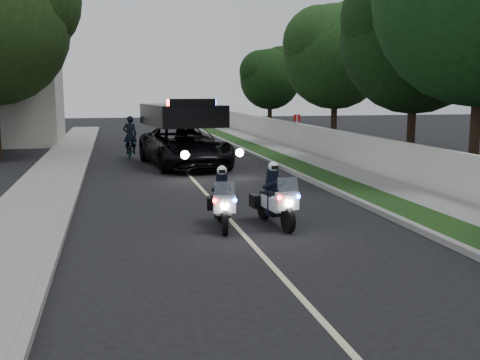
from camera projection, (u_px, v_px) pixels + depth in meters
The scene contains 18 objects.
ground at pixel (255, 247), 12.28m from camera, with size 120.00×120.00×0.00m, color black.
curb_right at pixel (295, 173), 22.79m from camera, with size 0.20×60.00×0.15m, color gray.
grass_verge at pixel (311, 172), 22.94m from camera, with size 1.20×60.00×0.16m, color #193814.
sidewalk_right at pixel (342, 171), 23.22m from camera, with size 1.40×60.00×0.16m, color gray.
property_wall at pixel (366, 154), 23.33m from camera, with size 0.22×60.00×1.50m, color beige.
curb_left at pixel (80, 180), 21.04m from camera, with size 0.20×60.00×0.15m, color gray.
sidewalk_left at pixel (49, 180), 20.81m from camera, with size 2.00×60.00×0.16m, color gray.
lane_marking at pixel (192, 178), 21.93m from camera, with size 0.12×50.00×0.01m, color #BFB78C.
police_moto_left at pixel (222, 227), 14.03m from camera, with size 0.62×1.78×1.51m, color silver, non-canonical shape.
police_moto_right at pixel (275, 225), 14.24m from camera, with size 0.65×1.86×1.58m, color white, non-canonical shape.
police_suv at pixel (185, 166), 25.19m from camera, with size 3.02×6.51×3.17m, color black.
bicycle at pixel (131, 158), 28.38m from camera, with size 0.54×1.54×0.81m, color black.
cyclist at pixel (131, 158), 28.38m from camera, with size 0.67×0.45×1.86m, color black.
sign_post at pixel (296, 157), 28.61m from camera, with size 0.34×0.34×2.19m, color #BA0E0D, non-canonical shape.
tree_right_b at pixel (472, 184), 20.53m from camera, with size 7.55×7.55×12.58m, color #154116, non-canonical shape.
tree_right_c at pixel (409, 166), 25.25m from camera, with size 6.35×6.35×10.58m, color black, non-canonical shape.
tree_right_d at pixel (333, 146), 34.31m from camera, with size 6.08×6.08×10.13m, color #1E4416, non-canonical shape.
tree_right_e at pixel (270, 131), 47.03m from camera, with size 4.86×4.86×8.09m, color black, non-canonical shape.
Camera 1 is at (-2.87, -11.57, 3.31)m, focal length 43.16 mm.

